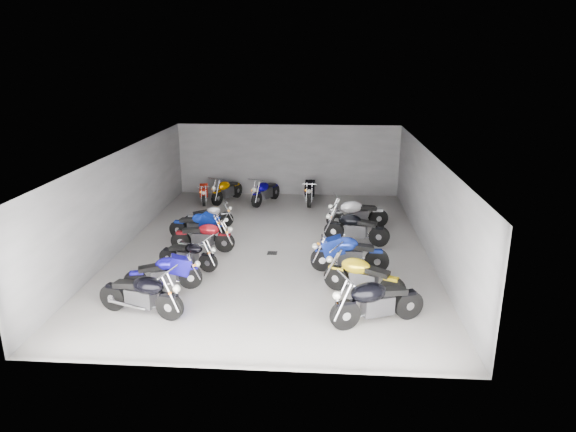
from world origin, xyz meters
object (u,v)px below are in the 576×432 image
motorcycle_left_f (209,217)px  motorcycle_right_b (363,276)px  motorcycle_right_e (356,228)px  motorcycle_back_d (310,191)px  motorcycle_left_b (164,274)px  motorcycle_right_a (377,302)px  motorcycle_left_c (189,255)px  motorcycle_back_b (227,190)px  motorcycle_right_c (349,254)px  motorcycle_back_a (204,192)px  motorcycle_right_f (357,214)px  drain_grate (272,253)px  motorcycle_back_c (265,192)px  motorcycle_left_a (141,294)px  motorcycle_left_e (198,226)px  motorcycle_left_d (203,236)px

motorcycle_left_f → motorcycle_right_b: 7.46m
motorcycle_right_e → motorcycle_back_d: bearing=35.6°
motorcycle_left_b → motorcycle_left_f: size_ratio=1.15×
motorcycle_right_a → motorcycle_left_c: bearing=38.7°
motorcycle_right_e → motorcycle_back_b: size_ratio=1.09×
motorcycle_right_c → motorcycle_back_a: motorcycle_right_c is taller
motorcycle_back_b → motorcycle_back_a: bearing=34.7°
motorcycle_left_b → motorcycle_right_e: bearing=110.2°
motorcycle_left_b → motorcycle_right_e: 6.76m
motorcycle_right_b → motorcycle_right_f: (0.16, 5.64, 0.01)m
motorcycle_right_a → motorcycle_right_e: size_ratio=1.04×
motorcycle_right_a → drain_grate: bearing=11.4°
drain_grate → motorcycle_back_c: motorcycle_back_c is taller
motorcycle_left_a → motorcycle_left_c: (0.42, 2.89, -0.10)m
drain_grate → motorcycle_back_b: motorcycle_back_b is taller
motorcycle_left_e → motorcycle_right_a: motorcycle_right_a is taller
motorcycle_left_e → motorcycle_right_e: (5.41, 0.05, 0.04)m
motorcycle_left_c → motorcycle_right_a: size_ratio=0.82×
motorcycle_left_f → motorcycle_right_a: bearing=18.0°
drain_grate → motorcycle_left_b: (-2.64, -2.98, 0.50)m
motorcycle_right_e → motorcycle_right_f: motorcycle_right_f is taller
drain_grate → motorcycle_left_c: (-2.35, -1.47, 0.45)m
motorcycle_left_b → motorcycle_right_a: motorcycle_right_a is taller
motorcycle_back_a → motorcycle_back_c: size_ratio=0.91×
motorcycle_right_a → motorcycle_back_c: bearing=-1.9°
motorcycle_left_c → motorcycle_left_b: bearing=3.6°
drain_grate → motorcycle_back_c: (-0.87, 5.88, 0.52)m
motorcycle_back_b → motorcycle_left_c: bearing=116.3°
motorcycle_left_d → motorcycle_back_c: (1.38, 5.84, 0.02)m
motorcycle_right_f → motorcycle_right_a: bearing=169.0°
motorcycle_left_b → drain_grate: bearing=121.2°
motorcycle_right_e → motorcycle_back_c: size_ratio=1.07×
motorcycle_right_f → motorcycle_right_e: bearing=164.0°
motorcycle_left_d → motorcycle_back_b: motorcycle_back_b is taller
motorcycle_back_b → motorcycle_back_d: (3.66, 0.09, 0.03)m
motorcycle_left_c → motorcycle_right_a: (5.27, -2.94, 0.12)m
motorcycle_left_a → motorcycle_right_c: (5.17, 3.05, 0.00)m
motorcycle_left_c → motorcycle_back_a: (-1.19, 7.32, -0.01)m
motorcycle_left_b → motorcycle_back_d: (3.71, 9.09, 0.04)m
motorcycle_left_a → motorcycle_right_a: 5.69m
motorcycle_right_c → motorcycle_back_a: size_ratio=1.23×
motorcycle_left_c → motorcycle_back_d: bearing=170.0°
motorcycle_left_a → motorcycle_right_f: (5.64, 7.11, 0.00)m
motorcycle_left_b → motorcycle_left_c: 1.54m
motorcycle_left_c → motorcycle_right_c: (4.75, 0.16, 0.10)m
motorcycle_left_f → motorcycle_right_a: motorcycle_right_a is taller
motorcycle_left_b → motorcycle_left_d: size_ratio=0.97×
motorcycle_left_b → motorcycle_right_b: (5.34, 0.09, 0.04)m
motorcycle_right_b → motorcycle_back_b: bearing=55.4°
drain_grate → motorcycle_back_a: (-3.55, 5.86, 0.45)m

